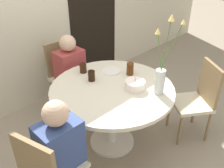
{
  "coord_description": "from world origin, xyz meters",
  "views": [
    {
      "loc": [
        -1.52,
        -1.53,
        2.09
      ],
      "look_at": [
        0.0,
        0.0,
        0.79
      ],
      "focal_mm": 40.0,
      "sensor_mm": 36.0,
      "label": 1
    }
  ],
  "objects_px": {
    "birthday_cake": "(135,85)",
    "drink_glass_0": "(91,76)",
    "person_boy": "(71,77)",
    "chair_far_back": "(198,97)",
    "chair_left_flank": "(64,72)",
    "drink_glass_1": "(130,69)",
    "person_woman": "(62,159)",
    "flower_vase": "(161,74)",
    "side_plate": "(111,71)",
    "drink_glass_2": "(83,68)"
  },
  "relations": [
    {
      "from": "chair_far_back",
      "to": "side_plate",
      "type": "relative_size",
      "value": 4.34
    },
    {
      "from": "side_plate",
      "to": "drink_glass_0",
      "type": "relative_size",
      "value": 1.87
    },
    {
      "from": "side_plate",
      "to": "person_woman",
      "type": "height_order",
      "value": "person_woman"
    },
    {
      "from": "person_boy",
      "to": "person_woman",
      "type": "relative_size",
      "value": 1.0
    },
    {
      "from": "person_boy",
      "to": "chair_far_back",
      "type": "bearing_deg",
      "value": -62.12
    },
    {
      "from": "side_plate",
      "to": "chair_left_flank",
      "type": "bearing_deg",
      "value": 101.49
    },
    {
      "from": "birthday_cake",
      "to": "flower_vase",
      "type": "xyz_separation_m",
      "value": [
        0.11,
        -0.22,
        0.17
      ]
    },
    {
      "from": "chair_left_flank",
      "to": "chair_far_back",
      "type": "distance_m",
      "value": 1.71
    },
    {
      "from": "chair_left_flank",
      "to": "drink_glass_2",
      "type": "xyz_separation_m",
      "value": [
        -0.09,
        -0.53,
        0.28
      ]
    },
    {
      "from": "chair_left_flank",
      "to": "flower_vase",
      "type": "relative_size",
      "value": 1.15
    },
    {
      "from": "chair_far_back",
      "to": "birthday_cake",
      "type": "relative_size",
      "value": 4.56
    },
    {
      "from": "chair_left_flank",
      "to": "drink_glass_1",
      "type": "distance_m",
      "value": 1.01
    },
    {
      "from": "chair_far_back",
      "to": "chair_left_flank",
      "type": "bearing_deg",
      "value": -120.17
    },
    {
      "from": "drink_glass_1",
      "to": "person_woman",
      "type": "distance_m",
      "value": 1.21
    },
    {
      "from": "chair_left_flank",
      "to": "chair_far_back",
      "type": "relative_size",
      "value": 1.0
    },
    {
      "from": "flower_vase",
      "to": "chair_left_flank",
      "type": "bearing_deg",
      "value": 96.61
    },
    {
      "from": "chair_left_flank",
      "to": "person_boy",
      "type": "xyz_separation_m",
      "value": [
        -0.01,
        -0.16,
        -0.01
      ]
    },
    {
      "from": "birthday_cake",
      "to": "drink_glass_0",
      "type": "height_order",
      "value": "birthday_cake"
    },
    {
      "from": "birthday_cake",
      "to": "drink_glass_1",
      "type": "height_order",
      "value": "drink_glass_1"
    },
    {
      "from": "drink_glass_1",
      "to": "person_woman",
      "type": "bearing_deg",
      "value": -166.33
    },
    {
      "from": "side_plate",
      "to": "drink_glass_2",
      "type": "distance_m",
      "value": 0.32
    },
    {
      "from": "person_boy",
      "to": "person_woman",
      "type": "height_order",
      "value": "same"
    },
    {
      "from": "drink_glass_1",
      "to": "person_woman",
      "type": "xyz_separation_m",
      "value": [
        -1.14,
        -0.28,
        -0.31
      ]
    },
    {
      "from": "side_plate",
      "to": "person_boy",
      "type": "relative_size",
      "value": 0.2
    },
    {
      "from": "chair_far_back",
      "to": "drink_glass_2",
      "type": "relative_size",
      "value": 8.78
    },
    {
      "from": "flower_vase",
      "to": "person_woman",
      "type": "relative_size",
      "value": 0.74
    },
    {
      "from": "birthday_cake",
      "to": "drink_glass_1",
      "type": "distance_m",
      "value": 0.31
    },
    {
      "from": "chair_left_flank",
      "to": "birthday_cake",
      "type": "bearing_deg",
      "value": -82.14
    },
    {
      "from": "chair_far_back",
      "to": "drink_glass_1",
      "type": "height_order",
      "value": "chair_far_back"
    },
    {
      "from": "person_woman",
      "to": "drink_glass_1",
      "type": "bearing_deg",
      "value": 13.67
    },
    {
      "from": "person_boy",
      "to": "person_woman",
      "type": "distance_m",
      "value": 1.37
    },
    {
      "from": "drink_glass_0",
      "to": "person_woman",
      "type": "bearing_deg",
      "value": -147.61
    },
    {
      "from": "chair_left_flank",
      "to": "person_woman",
      "type": "bearing_deg",
      "value": -121.21
    },
    {
      "from": "chair_far_back",
      "to": "drink_glass_1",
      "type": "relative_size",
      "value": 6.64
    },
    {
      "from": "flower_vase",
      "to": "drink_glass_1",
      "type": "relative_size",
      "value": 5.79
    },
    {
      "from": "drink_glass_0",
      "to": "drink_glass_2",
      "type": "bearing_deg",
      "value": 74.14
    },
    {
      "from": "person_boy",
      "to": "flower_vase",
      "type": "bearing_deg",
      "value": -81.88
    },
    {
      "from": "chair_far_back",
      "to": "side_plate",
      "type": "bearing_deg",
      "value": -110.13
    },
    {
      "from": "side_plate",
      "to": "person_boy",
      "type": "bearing_deg",
      "value": 105.89
    },
    {
      "from": "chair_left_flank",
      "to": "drink_glass_2",
      "type": "bearing_deg",
      "value": -94.04
    },
    {
      "from": "drink_glass_1",
      "to": "drink_glass_2",
      "type": "xyz_separation_m",
      "value": [
        -0.33,
        0.4,
        -0.02
      ]
    },
    {
      "from": "chair_far_back",
      "to": "person_boy",
      "type": "bearing_deg",
      "value": -117.25
    },
    {
      "from": "drink_glass_1",
      "to": "drink_glass_2",
      "type": "height_order",
      "value": "drink_glass_1"
    },
    {
      "from": "flower_vase",
      "to": "drink_glass_2",
      "type": "distance_m",
      "value": 0.91
    },
    {
      "from": "flower_vase",
      "to": "side_plate",
      "type": "bearing_deg",
      "value": 91.0
    },
    {
      "from": "birthday_cake",
      "to": "person_boy",
      "type": "relative_size",
      "value": 0.19
    },
    {
      "from": "drink_glass_1",
      "to": "person_woman",
      "type": "relative_size",
      "value": 0.13
    },
    {
      "from": "chair_left_flank",
      "to": "person_woman",
      "type": "xyz_separation_m",
      "value": [
        -0.89,
        -1.21,
        -0.01
      ]
    },
    {
      "from": "birthday_cake",
      "to": "drink_glass_0",
      "type": "relative_size",
      "value": 1.78
    },
    {
      "from": "chair_far_back",
      "to": "drink_glass_0",
      "type": "distance_m",
      "value": 1.23
    }
  ]
}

